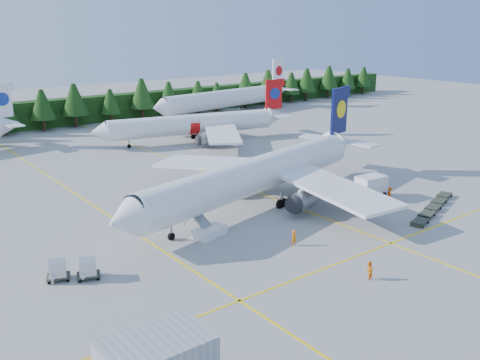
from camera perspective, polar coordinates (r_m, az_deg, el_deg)
ground at (r=57.92m, az=7.42°, el=-6.27°), size 320.00×320.00×0.00m
taxi_stripe_a at (r=66.24m, az=-13.86°, el=-3.68°), size 0.25×120.00×0.01m
taxi_stripe_b at (r=75.84m, az=0.05°, el=-0.63°), size 0.25×120.00×0.01m
taxi_stripe_cross at (r=54.21m, az=11.91°, el=-8.12°), size 80.00×0.25×0.01m
treeline_hedge at (r=126.98m, az=-19.62°, el=6.71°), size 220.00×4.00×6.00m
airliner_navy at (r=65.95m, az=1.18°, el=0.30°), size 44.17×35.93×13.04m
airliner_red at (r=103.98m, az=-5.47°, el=5.86°), size 38.34×31.21×11.29m
airliner_far_right at (r=135.33m, az=-2.07°, el=8.63°), size 44.47×10.06×12.97m
airstairs at (r=58.22m, az=-3.48°, el=-5.26°), size 4.07×5.53×3.33m
service_truck at (r=71.39m, az=13.13°, el=-0.91°), size 6.40×2.68×3.03m
dolly_train at (r=70.10m, az=19.91°, el=-2.71°), size 13.76×6.01×0.14m
uld_pair at (r=50.75m, az=-17.40°, el=-8.99°), size 4.72×3.54×1.57m
crew_a at (r=55.84m, az=5.78°, el=-6.14°), size 0.64×0.44×1.71m
crew_b at (r=49.92m, az=13.58°, el=-9.36°), size 0.99×0.87×1.72m
crew_c at (r=72.35m, az=15.68°, el=-1.40°), size 0.73×0.84×1.72m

